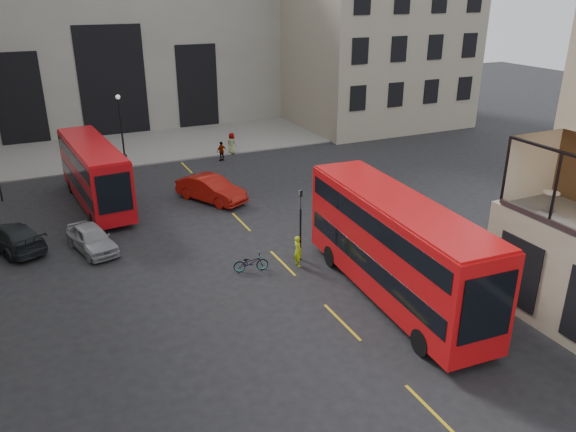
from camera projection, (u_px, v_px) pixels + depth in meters
name	position (u px, v px, depth m)	size (l,w,h in m)	color
ground	(480.00, 395.00, 19.38)	(140.00, 140.00, 0.00)	black
gateway	(99.00, 28.00, 54.07)	(35.00, 10.60, 18.00)	gray
building_right	(365.00, 15.00, 56.79)	(16.60, 18.60, 20.00)	gray
pavement_far	(117.00, 148.00, 48.84)	(40.00, 12.00, 0.12)	slate
traffic_light_near	(301.00, 216.00, 28.13)	(0.16, 0.20, 3.80)	black
street_lamp_b	(122.00, 132.00, 44.60)	(0.36, 0.36, 5.33)	black
bus_near	(395.00, 244.00, 24.55)	(3.40, 11.99, 4.73)	red
bus_far	(94.00, 171.00, 35.40)	(3.20, 10.46, 4.11)	#B00C11
car_a	(92.00, 238.00, 29.78)	(1.66, 4.12, 1.40)	gray
car_b	(211.00, 189.00, 36.69)	(1.74, 4.99, 1.64)	#941009
car_c	(13.00, 237.00, 29.92)	(1.98, 4.87, 1.41)	black
bicycle	(251.00, 263.00, 27.72)	(0.60, 1.73, 0.91)	gray
cyclist	(298.00, 251.00, 28.12)	(0.59, 0.39, 1.62)	#BDE418
pedestrian_b	(96.00, 139.00, 48.29)	(1.16, 0.67, 1.80)	gray
pedestrian_c	(222.00, 151.00, 45.23)	(0.93, 0.39, 1.58)	gray
pedestrian_d	(232.00, 144.00, 47.01)	(0.88, 0.57, 1.80)	gray
cafe_table_far	(551.00, 199.00, 22.69)	(0.66, 0.66, 0.82)	beige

